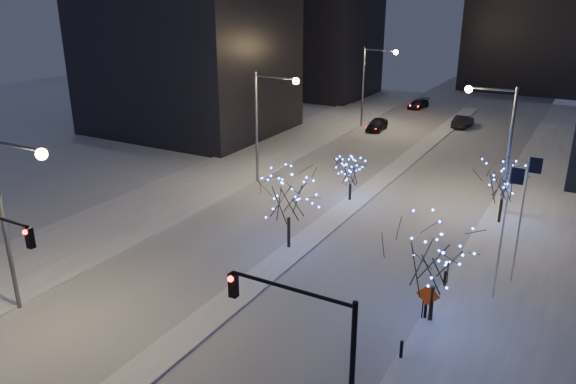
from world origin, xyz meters
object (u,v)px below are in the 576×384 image
Objects in this scene: street_lamp_w_near at (12,203)px; street_lamp_w_mid at (266,113)px; street_lamp_east at (499,133)px; construction_sign at (428,298)px; holiday_tree_plaza_far at (504,182)px; car_near at (377,124)px; holiday_tree_median_near at (289,196)px; car_mid at (463,121)px; traffic_signal_east at (313,345)px; car_far at (418,104)px; street_lamp_w_far at (371,76)px; holiday_tree_median_far at (351,172)px; holiday_tree_plaza_near at (436,258)px.

street_lamp_w_mid is (0.00, 25.00, 0.00)m from street_lamp_w_near.
construction_sign is at bearing -89.32° from street_lamp_east.
holiday_tree_plaza_far is (20.23, 25.62, -3.13)m from street_lamp_w_near.
car_near is at bearing 128.83° from holiday_tree_plaza_far.
holiday_tree_plaza_far is (11.79, 11.63, -0.51)m from holiday_tree_median_near.
car_mid is (10.44, 55.96, -5.74)m from street_lamp_w_near.
car_near is at bearing 108.18° from traffic_signal_east.
street_lamp_w_near is 65.03m from car_far.
holiday_tree_median_far is (8.44, -25.54, -3.94)m from street_lamp_w_far.
street_lamp_w_far is 31.83m from holiday_tree_plaza_far.
traffic_signal_east is 26.76m from holiday_tree_plaza_far.
traffic_signal_east is at bearing -101.92° from construction_sign.
street_lamp_east is (19.02, 28.00, -0.05)m from street_lamp_w_near.
car_mid is (8.95, 7.05, -0.02)m from car_near.
street_lamp_w_near is at bearing -157.68° from construction_sign.
street_lamp_w_mid is at bearing -84.27° from car_far.
street_lamp_east is at bearing 18.51° from holiday_tree_median_far.
car_mid is at bearing 101.06° from holiday_tree_plaza_near.
holiday_tree_median_far is 0.75× the size of holiday_tree_plaza_far.
car_mid is 2.17× the size of construction_sign.
car_mid is (10.44, 5.96, -5.74)m from street_lamp_w_far.
car_far is 0.91× the size of holiday_tree_plaza_far.
holiday_tree_plaza_far reaches higher than car_far.
holiday_tree_median_far is at bearing 110.34° from traffic_signal_east.
street_lamp_w_near is 2.71× the size of holiday_tree_median_far.
street_lamp_east is at bearing -53.21° from car_near.
car_mid is (-8.58, 27.96, -5.69)m from street_lamp_east.
street_lamp_w_mid reaches higher than construction_sign.
construction_sign is at bearing -38.24° from street_lamp_w_mid.
car_far is at bearing 87.26° from street_lamp_w_mid.
car_near reaches higher than car_far.
traffic_signal_east is at bearing -55.49° from street_lamp_w_mid.
holiday_tree_plaza_near is at bearing 81.87° from traffic_signal_east.
car_mid is (10.44, 30.96, -5.74)m from street_lamp_w_mid.
street_lamp_east is 1.76× the size of holiday_tree_plaza_near.
street_lamp_w_far is at bearing 140.55° from car_near.
holiday_tree_median_far is at bearing -77.32° from car_near.
traffic_signal_east is 1.54× the size of car_near.
construction_sign is (10.80, -14.62, -1.13)m from holiday_tree_median_far.
traffic_signal_east is (17.88, -51.00, -1.74)m from street_lamp_w_far.
street_lamp_w_near reaches higher than holiday_tree_plaza_near.
street_lamp_w_far is 44.82m from construction_sign.
car_far is at bearing 97.34° from holiday_tree_median_near.
car_near is 15.84m from car_far.
street_lamp_w_far is at bearing 108.28° from holiday_tree_median_far.
holiday_tree_median_near is at bearing 91.76° from car_mid.
street_lamp_east is 11.82m from holiday_tree_median_far.
street_lamp_w_near is at bearing -90.00° from street_lamp_w_far.
car_mid is at bearing 107.88° from holiday_tree_plaza_far.
traffic_signal_east is 11.07m from holiday_tree_plaza_near.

